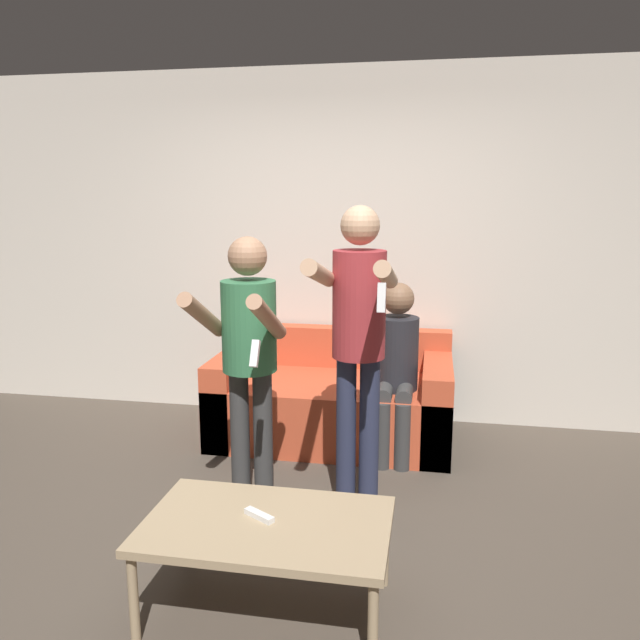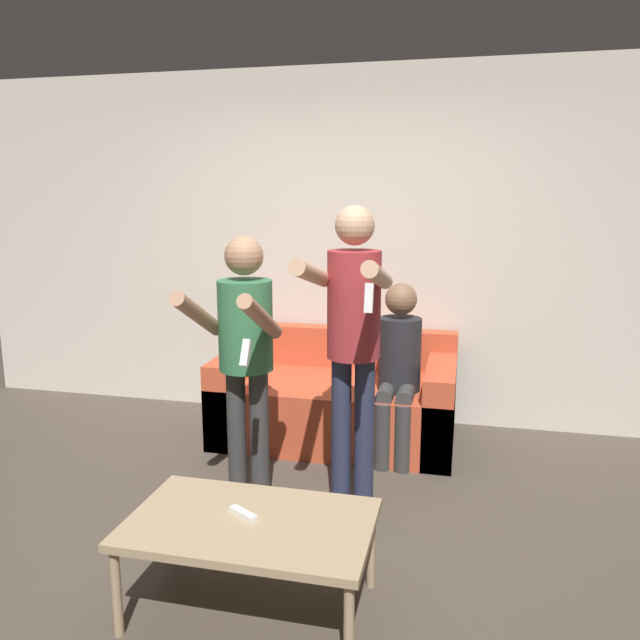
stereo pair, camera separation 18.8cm
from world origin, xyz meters
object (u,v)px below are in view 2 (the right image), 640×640
(person_standing_right, at_px, (353,329))
(couch, at_px, (337,401))
(remote_on_table, at_px, (243,514))
(person_standing_left, at_px, (245,343))
(person_seated, at_px, (398,363))
(coffee_table, at_px, (250,528))

(person_standing_right, bearing_deg, couch, 105.72)
(couch, bearing_deg, person_standing_right, -74.28)
(couch, relative_size, remote_on_table, 11.46)
(person_standing_left, relative_size, person_seated, 1.30)
(couch, distance_m, person_seated, 0.64)
(person_standing_left, height_order, remote_on_table, person_standing_left)
(person_standing_right, xyz_separation_m, person_seated, (0.16, 0.86, -0.41))
(coffee_table, bearing_deg, person_standing_left, 110.52)
(person_standing_right, bearing_deg, remote_on_table, -108.71)
(person_seated, bearing_deg, remote_on_table, -104.70)
(person_standing_right, relative_size, person_seated, 1.44)
(person_seated, height_order, remote_on_table, person_seated)
(coffee_table, relative_size, remote_on_table, 6.97)
(person_standing_left, relative_size, person_standing_right, 0.90)
(couch, height_order, person_seated, person_seated)
(couch, distance_m, person_standing_right, 1.37)
(couch, xyz_separation_m, person_standing_left, (-0.31, -1.08, 0.68))
(person_standing_left, xyz_separation_m, coffee_table, (0.35, -0.92, -0.57))
(person_standing_right, xyz_separation_m, remote_on_table, (-0.30, -0.90, -0.62))
(person_standing_left, relative_size, coffee_table, 1.50)
(person_standing_right, bearing_deg, person_standing_left, 179.67)
(person_seated, xyz_separation_m, remote_on_table, (-0.46, -1.76, -0.22))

